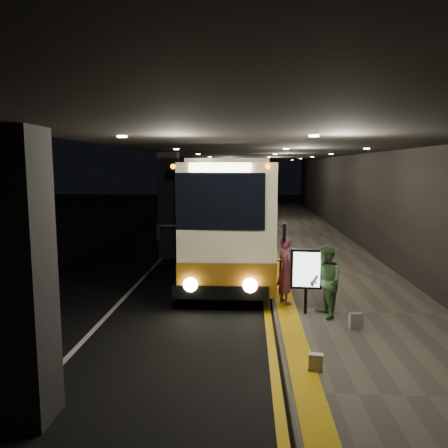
{
  "coord_description": "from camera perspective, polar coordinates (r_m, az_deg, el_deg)",
  "views": [
    {
      "loc": [
        1.85,
        -14.04,
        3.84
      ],
      "look_at": [
        0.91,
        2.04,
        1.7
      ],
      "focal_mm": 35.0,
      "sensor_mm": 36.0,
      "label": 1
    }
  ],
  "objects": [
    {
      "name": "bag_polka",
      "position": [
        10.65,
        16.81,
        -11.99
      ],
      "size": [
        0.32,
        0.2,
        0.36
      ],
      "primitive_type": "cube",
      "rotation": [
        0.0,
        0.0,
        0.24
      ],
      "color": "black",
      "rests_on": "sidewalk"
    },
    {
      "name": "stanchion_post",
      "position": [
        12.75,
        7.33,
        -6.95
      ],
      "size": [
        0.05,
        0.05,
        1.02
      ],
      "primitive_type": "cylinder",
      "color": "black",
      "rests_on": "sidewalk"
    },
    {
      "name": "lane_line_white",
      "position": [
        19.76,
        -7.39,
        -3.68
      ],
      "size": [
        0.12,
        50.0,
        0.01
      ],
      "primitive_type": "cube",
      "color": "silver",
      "rests_on": "ground"
    },
    {
      "name": "support_columns",
      "position": [
        18.42,
        -7.16,
        2.4
      ],
      "size": [
        0.8,
        24.8,
        4.4
      ],
      "color": "black",
      "rests_on": "ground"
    },
    {
      "name": "coach_main",
      "position": [
        17.34,
        0.87,
        1.1
      ],
      "size": [
        2.92,
        12.69,
        3.93
      ],
      "rotation": [
        0.0,
        0.0,
        0.03
      ],
      "color": "beige",
      "rests_on": "ground"
    },
    {
      "name": "sidewalk",
      "position": [
        19.62,
        11.79,
        -3.65
      ],
      "size": [
        4.5,
        50.0,
        0.15
      ],
      "primitive_type": "cube",
      "color": "#514C44",
      "rests_on": "ground"
    },
    {
      "name": "info_sign",
      "position": [
        11.11,
        10.7,
        -5.99
      ],
      "size": [
        0.78,
        0.16,
        1.65
      ],
      "rotation": [
        0.0,
        0.0,
        -0.05
      ],
      "color": "black",
      "rests_on": "sidewalk"
    },
    {
      "name": "terminal_wall",
      "position": [
        19.74,
        18.52,
        4.74
      ],
      "size": [
        0.1,
        50.0,
        6.0
      ],
      "primitive_type": "cube",
      "color": "black",
      "rests_on": "ground"
    },
    {
      "name": "kerb_stripe_yellow",
      "position": [
        19.43,
        4.76,
        -3.84
      ],
      "size": [
        0.18,
        50.0,
        0.01
      ],
      "primitive_type": "cube",
      "color": "gold",
      "rests_on": "ground"
    },
    {
      "name": "coach_second",
      "position": [
        29.88,
        1.6,
        3.55
      ],
      "size": [
        2.56,
        11.63,
        3.65
      ],
      "rotation": [
        0.0,
        0.0,
        -0.01
      ],
      "color": "beige",
      "rests_on": "ground"
    },
    {
      "name": "bag_plain",
      "position": [
        8.46,
        11.91,
        -17.26
      ],
      "size": [
        0.28,
        0.19,
        0.32
      ],
      "primitive_type": "cube",
      "rotation": [
        0.0,
        0.0,
        -0.18
      ],
      "color": "beige",
      "rests_on": "sidewalk"
    },
    {
      "name": "ground",
      "position": [
        14.67,
        -4.06,
        -7.62
      ],
      "size": [
        90.0,
        90.0,
        0.0
      ],
      "primitive_type": "plane",
      "color": "black"
    },
    {
      "name": "passenger_waiting_green",
      "position": [
        10.98,
        13.14,
        -7.34
      ],
      "size": [
        0.73,
        0.98,
        1.8
      ],
      "primitive_type": "imported",
      "rotation": [
        0.0,
        0.0,
        -1.34
      ],
      "color": "#45713E",
      "rests_on": "sidewalk"
    },
    {
      "name": "tactile_strip",
      "position": [
        19.42,
        6.24,
        -3.41
      ],
      "size": [
        0.5,
        50.0,
        0.01
      ],
      "primitive_type": "cube",
      "color": "gold",
      "rests_on": "sidewalk"
    },
    {
      "name": "canopy",
      "position": [
        19.07,
        5.37,
        9.82
      ],
      "size": [
        9.0,
        50.0,
        0.4
      ],
      "primitive_type": "cube",
      "color": "black",
      "rests_on": "support_columns"
    },
    {
      "name": "passenger_boarding",
      "position": [
        11.9,
        8.06,
        -5.95
      ],
      "size": [
        0.66,
        0.79,
        1.85
      ],
      "primitive_type": "imported",
      "rotation": [
        0.0,
        0.0,
        1.96
      ],
      "color": "#AD5172",
      "rests_on": "sidewalk"
    },
    {
      "name": "coach_third",
      "position": [
        45.9,
        2.44,
        5.11
      ],
      "size": [
        3.08,
        12.51,
        3.9
      ],
      "rotation": [
        0.0,
        0.0,
        0.04
      ],
      "color": "beige",
      "rests_on": "ground"
    }
  ]
}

